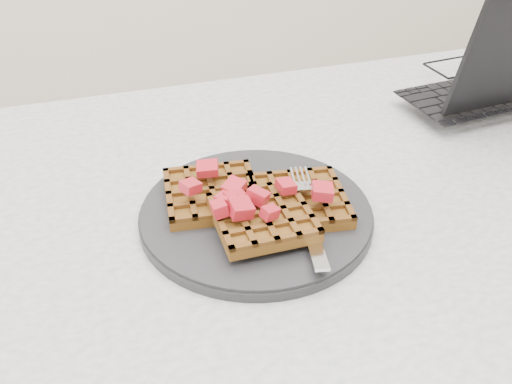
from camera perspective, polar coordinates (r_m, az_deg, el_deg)
table at (r=0.81m, az=8.54°, el=-6.90°), size 1.20×0.80×0.75m
plate at (r=0.69m, az=0.00°, el=-2.20°), size 0.28×0.28×0.02m
waffles at (r=0.67m, az=0.11°, el=-1.06°), size 0.22×0.19×0.03m
strawberry_pile at (r=0.66m, az=0.00°, el=1.00°), size 0.15×0.15×0.02m
fork at (r=0.66m, az=5.09°, el=-2.40°), size 0.06×0.18×0.02m
laptop at (r=1.04m, az=22.54°, el=10.54°), size 0.35×0.27×0.23m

